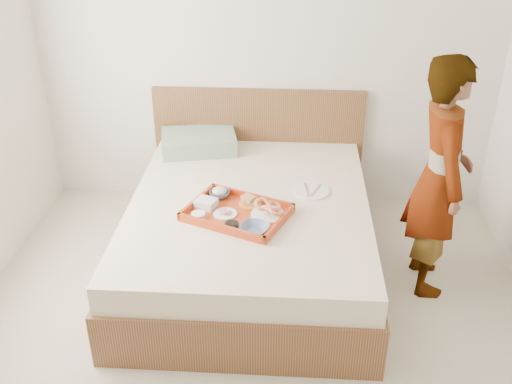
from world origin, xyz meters
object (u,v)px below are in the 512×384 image
object	(u,v)px
bed	(250,234)
person	(439,178)
tray	(237,212)
dinner_plate	(311,191)

from	to	relation	value
bed	person	world-z (taller)	person
tray	person	size ratio (longest dim) A/B	0.39
bed	dinner_plate	world-z (taller)	dinner_plate
person	dinner_plate	bearing A→B (deg)	73.12
bed	person	size ratio (longest dim) A/B	1.29
bed	tray	distance (m)	0.36
bed	tray	world-z (taller)	tray
bed	dinner_plate	xyz separation A→B (m)	(0.41, 0.14, 0.27)
tray	dinner_plate	distance (m)	0.58
dinner_plate	person	distance (m)	0.83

